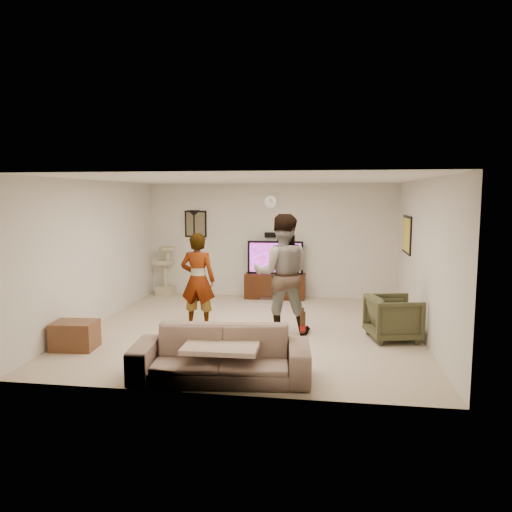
# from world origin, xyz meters

# --- Properties ---
(floor) EXTENTS (5.50, 5.50, 0.02)m
(floor) POSITION_xyz_m (0.00, 0.00, -0.01)
(floor) COLOR tan
(floor) RESTS_ON ground
(ceiling) EXTENTS (5.50, 5.50, 0.02)m
(ceiling) POSITION_xyz_m (0.00, 0.00, 2.51)
(ceiling) COLOR white
(ceiling) RESTS_ON wall_back
(wall_back) EXTENTS (5.50, 0.04, 2.50)m
(wall_back) POSITION_xyz_m (0.00, 2.75, 1.25)
(wall_back) COLOR silver
(wall_back) RESTS_ON floor
(wall_front) EXTENTS (5.50, 0.04, 2.50)m
(wall_front) POSITION_xyz_m (0.00, -2.75, 1.25)
(wall_front) COLOR silver
(wall_front) RESTS_ON floor
(wall_left) EXTENTS (0.04, 5.50, 2.50)m
(wall_left) POSITION_xyz_m (-2.75, 0.00, 1.25)
(wall_left) COLOR silver
(wall_left) RESTS_ON floor
(wall_right) EXTENTS (0.04, 5.50, 2.50)m
(wall_right) POSITION_xyz_m (2.75, 0.00, 1.25)
(wall_right) COLOR silver
(wall_right) RESTS_ON floor
(wall_clock) EXTENTS (0.26, 0.04, 0.26)m
(wall_clock) POSITION_xyz_m (0.00, 2.72, 2.10)
(wall_clock) COLOR white
(wall_clock) RESTS_ON wall_back
(wall_speaker) EXTENTS (0.25, 0.10, 0.10)m
(wall_speaker) POSITION_xyz_m (0.00, 2.69, 1.38)
(wall_speaker) COLOR black
(wall_speaker) RESTS_ON wall_back
(picture_back) EXTENTS (0.42, 0.03, 0.52)m
(picture_back) POSITION_xyz_m (-1.70, 2.73, 1.60)
(picture_back) COLOR brown
(picture_back) RESTS_ON wall_back
(picture_right) EXTENTS (0.03, 0.78, 0.62)m
(picture_right) POSITION_xyz_m (2.73, 1.60, 1.50)
(picture_right) COLOR gold
(picture_right) RESTS_ON wall_right
(tv_stand) EXTENTS (1.31, 0.45, 0.54)m
(tv_stand) POSITION_xyz_m (0.13, 2.50, 0.27)
(tv_stand) COLOR black
(tv_stand) RESTS_ON floor
(console_box) EXTENTS (0.40, 0.30, 0.07)m
(console_box) POSITION_xyz_m (0.05, 2.11, 0.04)
(console_box) COLOR #B9B9B9
(console_box) RESTS_ON floor
(tv) EXTENTS (1.21, 0.08, 0.72)m
(tv) POSITION_xyz_m (0.13, 2.50, 0.90)
(tv) COLOR black
(tv) RESTS_ON tv_stand
(tv_screen) EXTENTS (1.11, 0.01, 0.63)m
(tv_screen) POSITION_xyz_m (0.13, 2.46, 0.90)
(tv_screen) COLOR #9E26EF
(tv_screen) RESTS_ON tv
(floor_lamp) EXTENTS (0.32, 0.32, 1.92)m
(floor_lamp) POSITION_xyz_m (-1.56, 2.10, 0.96)
(floor_lamp) COLOR black
(floor_lamp) RESTS_ON floor
(cat_tree) EXTENTS (0.37, 0.37, 1.10)m
(cat_tree) POSITION_xyz_m (-2.36, 2.50, 0.55)
(cat_tree) COLOR tan
(cat_tree) RESTS_ON floor
(person_left) EXTENTS (0.59, 0.39, 1.62)m
(person_left) POSITION_xyz_m (-0.93, 0.01, 0.81)
(person_left) COLOR gray
(person_left) RESTS_ON floor
(person_right) EXTENTS (1.03, 0.84, 1.95)m
(person_right) POSITION_xyz_m (0.52, -0.12, 0.97)
(person_right) COLOR #2B5887
(person_right) RESTS_ON floor
(sofa) EXTENTS (2.23, 1.05, 0.63)m
(sofa) POSITION_xyz_m (-0.02, -2.29, 0.31)
(sofa) COLOR #765E51
(sofa) RESTS_ON floor
(throw_blanket) EXTENTS (0.91, 0.72, 0.06)m
(throw_blanket) POSITION_xyz_m (-0.01, -2.29, 0.42)
(throw_blanket) COLOR tan
(throw_blanket) RESTS_ON sofa
(beer_bottle) EXTENTS (0.06, 0.06, 0.25)m
(beer_bottle) POSITION_xyz_m (0.97, -2.29, 0.75)
(beer_bottle) COLOR #3E2010
(beer_bottle) RESTS_ON sofa
(armchair) EXTENTS (0.90, 0.88, 0.69)m
(armchair) POSITION_xyz_m (2.28, -0.28, 0.34)
(armchair) COLOR #3B3A24
(armchair) RESTS_ON floor
(side_table) EXTENTS (0.65, 0.51, 0.41)m
(side_table) POSITION_xyz_m (-2.40, -1.44, 0.20)
(side_table) COLOR #54311C
(side_table) RESTS_ON floor
(toy_ball) EXTENTS (0.06, 0.06, 0.06)m
(toy_ball) POSITION_xyz_m (-1.31, -0.21, 0.03)
(toy_ball) COLOR #0F8DA5
(toy_ball) RESTS_ON floor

